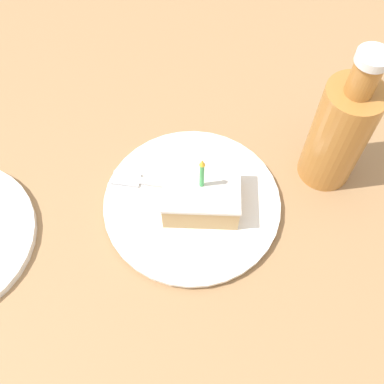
% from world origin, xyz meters
% --- Properties ---
extents(ground_plane, '(2.40, 2.40, 0.04)m').
position_xyz_m(ground_plane, '(0.00, 0.00, -0.02)').
color(ground_plane, '#9E754C').
rests_on(ground_plane, ground).
extents(plate, '(0.27, 0.27, 0.02)m').
position_xyz_m(plate, '(0.02, 0.01, 0.01)').
color(plate, white).
rests_on(plate, ground_plane).
extents(cake_slice, '(0.09, 0.11, 0.11)m').
position_xyz_m(cake_slice, '(0.02, -0.01, 0.04)').
color(cake_slice, tan).
rests_on(cake_slice, plate).
extents(fork, '(0.04, 0.17, 0.00)m').
position_xyz_m(fork, '(0.05, 0.06, 0.02)').
color(fork, '#B2B2B7').
rests_on(fork, plate).
extents(bottle, '(0.08, 0.08, 0.25)m').
position_xyz_m(bottle, '(0.10, -0.21, 0.10)').
color(bottle, '#B27233').
rests_on(bottle, ground_plane).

